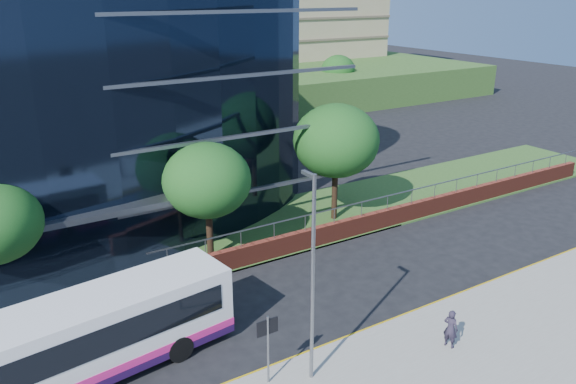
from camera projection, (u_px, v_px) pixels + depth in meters
grass_verge at (415, 192)px, 40.54m from camera, size 36.00×8.00×0.12m
retaining_wall at (411, 212)px, 35.41m from camera, size 34.00×0.40×2.11m
apartment_block at (228, 11)px, 77.69m from camera, size 60.00×42.00×30.00m
street_sign at (268, 335)px, 20.10m from camera, size 0.85×0.09×2.80m
tree_far_c at (207, 180)px, 28.99m from camera, size 4.62×4.62×6.51m
tree_far_d at (336, 141)px, 34.03m from camera, size 5.28×5.28×7.44m
tree_dist_e at (233, 79)px, 62.19m from camera, size 4.62×4.62×6.51m
tree_dist_f at (338, 69)px, 71.84m from camera, size 4.29×4.29×6.05m
streetlight_east at (312, 275)px, 19.60m from camera, size 0.15×0.77×8.00m
city_bus at (80, 341)px, 20.53m from camera, size 12.23×4.31×3.24m
pedestrian at (451, 329)px, 22.56m from camera, size 0.55×0.70×1.66m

